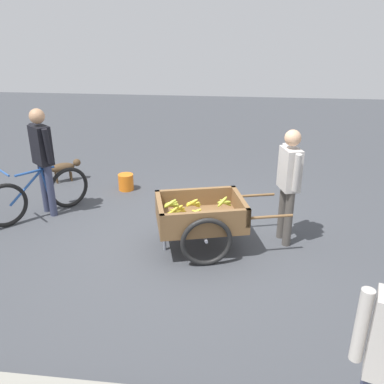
# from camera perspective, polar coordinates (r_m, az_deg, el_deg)

# --- Properties ---
(ground_plane) EXTENTS (24.00, 24.00, 0.00)m
(ground_plane) POSITION_cam_1_polar(r_m,az_deg,el_deg) (5.61, -0.74, -6.83)
(ground_plane) COLOR #3D3F44
(fruit_cart) EXTENTS (1.79, 1.18, 0.73)m
(fruit_cart) POSITION_cam_1_polar(r_m,az_deg,el_deg) (5.26, 1.15, -3.62)
(fruit_cart) COLOR brown
(fruit_cart) RESTS_ON ground
(vendor_person) EXTENTS (0.28, 0.54, 1.54)m
(vendor_person) POSITION_cam_1_polar(r_m,az_deg,el_deg) (5.37, 13.40, 1.96)
(vendor_person) COLOR #4C4742
(vendor_person) RESTS_ON ground
(bicycle) EXTENTS (1.11, 1.31, 0.85)m
(bicycle) POSITION_cam_1_polar(r_m,az_deg,el_deg) (6.58, -20.66, -0.36)
(bicycle) COLOR black
(bicycle) RESTS_ON ground
(cyclist_person) EXTENTS (0.42, 0.41, 1.63)m
(cyclist_person) POSITION_cam_1_polar(r_m,az_deg,el_deg) (6.44, -20.19, 5.16)
(cyclist_person) COLOR #333851
(cyclist_person) RESTS_ON ground
(dog) EXTENTS (0.58, 0.42, 0.40)m
(dog) POSITION_cam_1_polar(r_m,az_deg,el_deg) (7.96, -17.36, 3.31)
(dog) COLOR #4C3823
(dog) RESTS_ON ground
(plastic_bucket) EXTENTS (0.27, 0.27, 0.29)m
(plastic_bucket) POSITION_cam_1_polar(r_m,az_deg,el_deg) (7.33, -9.21, 1.38)
(plastic_bucket) COLOR orange
(plastic_bucket) RESTS_ON ground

